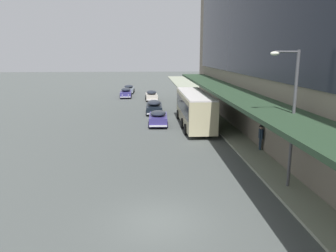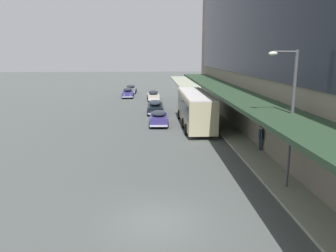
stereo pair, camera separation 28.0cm
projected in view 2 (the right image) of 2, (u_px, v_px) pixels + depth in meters
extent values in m
plane|color=#494E4C|center=(156.00, 222.00, 14.05)|extent=(240.00, 240.00, 0.00)
cube|color=#273F29|center=(310.00, 130.00, 13.52)|extent=(3.20, 72.00, 0.24)
cube|color=tan|center=(195.00, 109.00, 32.20)|extent=(2.47, 11.17, 2.86)
cube|color=black|center=(195.00, 105.00, 32.13)|extent=(2.51, 10.28, 1.26)
cube|color=silver|center=(195.00, 94.00, 31.88)|extent=(2.37, 11.17, 0.12)
cube|color=black|center=(189.00, 90.00, 37.43)|extent=(1.23, 0.06, 0.36)
cylinder|color=black|center=(179.00, 115.00, 36.11)|extent=(0.25, 1.00, 1.00)
cylinder|color=black|center=(201.00, 114.00, 36.24)|extent=(0.25, 1.00, 1.00)
cylinder|color=black|center=(186.00, 129.00, 29.04)|extent=(0.25, 1.00, 1.00)
cylinder|color=black|center=(214.00, 129.00, 29.17)|extent=(0.25, 1.00, 1.00)
cylinder|color=black|center=(183.00, 123.00, 31.60)|extent=(0.25, 1.00, 1.00)
cylinder|color=black|center=(209.00, 123.00, 31.72)|extent=(0.25, 1.00, 1.00)
cube|color=beige|center=(153.00, 96.00, 50.42)|extent=(1.89, 4.15, 0.79)
ellipsoid|color=#1E232D|center=(153.00, 92.00, 50.07)|extent=(1.60, 2.31, 0.62)
cube|color=silver|center=(153.00, 96.00, 52.50)|extent=(1.63, 0.19, 0.14)
cube|color=silver|center=(154.00, 100.00, 48.44)|extent=(1.63, 0.19, 0.14)
sphere|color=silver|center=(150.00, 95.00, 52.37)|extent=(0.18, 0.18, 0.18)
sphere|color=silver|center=(156.00, 94.00, 52.46)|extent=(0.18, 0.18, 0.18)
cylinder|color=black|center=(147.00, 97.00, 51.63)|extent=(0.17, 0.65, 0.64)
cylinder|color=black|center=(158.00, 97.00, 51.79)|extent=(0.17, 0.65, 0.64)
cylinder|color=black|center=(148.00, 100.00, 49.17)|extent=(0.17, 0.65, 0.64)
cylinder|color=black|center=(159.00, 99.00, 49.33)|extent=(0.17, 0.65, 0.64)
cube|color=gray|center=(131.00, 90.00, 59.75)|extent=(1.96, 4.22, 0.75)
ellipsoid|color=#1E232D|center=(131.00, 86.00, 59.82)|extent=(1.68, 2.34, 0.57)
cube|color=silver|center=(130.00, 92.00, 57.72)|extent=(1.74, 0.17, 0.14)
cube|color=silver|center=(132.00, 90.00, 61.88)|extent=(1.74, 0.17, 0.14)
sphere|color=silver|center=(133.00, 91.00, 57.70)|extent=(0.18, 0.18, 0.18)
sphere|color=silver|center=(127.00, 91.00, 57.68)|extent=(0.18, 0.18, 0.18)
cylinder|color=black|center=(135.00, 92.00, 58.57)|extent=(0.16, 0.64, 0.64)
cylinder|color=black|center=(125.00, 92.00, 58.54)|extent=(0.16, 0.64, 0.64)
cylinder|color=black|center=(136.00, 91.00, 61.09)|extent=(0.16, 0.64, 0.64)
cylinder|color=black|center=(127.00, 91.00, 61.05)|extent=(0.16, 0.64, 0.64)
cube|color=navy|center=(128.00, 94.00, 53.98)|extent=(1.85, 4.70, 0.77)
ellipsoid|color=#1E232D|center=(128.00, 90.00, 54.06)|extent=(1.59, 2.60, 0.62)
cube|color=silver|center=(127.00, 97.00, 51.72)|extent=(1.65, 0.16, 0.14)
cube|color=silver|center=(128.00, 93.00, 56.34)|extent=(1.65, 0.16, 0.14)
sphere|color=silver|center=(130.00, 95.00, 51.72)|extent=(0.18, 0.18, 0.18)
sphere|color=silver|center=(124.00, 95.00, 51.65)|extent=(0.18, 0.18, 0.18)
cylinder|color=black|center=(133.00, 96.00, 52.70)|extent=(0.16, 0.64, 0.64)
cylinder|color=black|center=(122.00, 97.00, 52.57)|extent=(0.16, 0.64, 0.64)
cylinder|color=black|center=(133.00, 94.00, 55.51)|extent=(0.16, 0.64, 0.64)
cylinder|color=black|center=(123.00, 94.00, 55.38)|extent=(0.16, 0.64, 0.64)
cube|color=navy|center=(159.00, 119.00, 32.96)|extent=(1.92, 4.12, 0.81)
ellipsoid|color=#1E232D|center=(159.00, 113.00, 32.62)|extent=(1.64, 2.29, 0.51)
cube|color=silver|center=(159.00, 118.00, 35.04)|extent=(1.69, 0.18, 0.14)
cube|color=silver|center=(159.00, 126.00, 30.99)|extent=(1.69, 0.18, 0.14)
sphere|color=silver|center=(155.00, 115.00, 34.94)|extent=(0.18, 0.18, 0.18)
sphere|color=silver|center=(164.00, 115.00, 34.96)|extent=(0.18, 0.18, 0.18)
cylinder|color=black|center=(151.00, 120.00, 34.24)|extent=(0.16, 0.64, 0.64)
cylinder|color=black|center=(167.00, 120.00, 34.27)|extent=(0.16, 0.64, 0.64)
cylinder|color=black|center=(150.00, 125.00, 31.78)|extent=(0.16, 0.64, 0.64)
cylinder|color=black|center=(168.00, 125.00, 31.81)|extent=(0.16, 0.64, 0.64)
cube|color=black|center=(155.00, 108.00, 39.63)|extent=(1.91, 4.79, 0.79)
ellipsoid|color=#1E232D|center=(155.00, 103.00, 39.25)|extent=(1.65, 2.65, 0.65)
cube|color=silver|center=(155.00, 107.00, 42.05)|extent=(1.74, 0.15, 0.14)
cube|color=silver|center=(155.00, 114.00, 37.31)|extent=(1.74, 0.15, 0.14)
sphere|color=silver|center=(152.00, 105.00, 41.94)|extent=(0.18, 0.18, 0.18)
sphere|color=silver|center=(159.00, 105.00, 41.98)|extent=(0.18, 0.18, 0.18)
cylinder|color=black|center=(148.00, 109.00, 41.10)|extent=(0.15, 0.64, 0.64)
cylinder|color=black|center=(163.00, 109.00, 41.16)|extent=(0.15, 0.64, 0.64)
cylinder|color=black|center=(148.00, 113.00, 38.22)|extent=(0.15, 0.64, 0.64)
cylinder|color=black|center=(163.00, 113.00, 38.28)|extent=(0.15, 0.64, 0.64)
cylinder|color=#1C2A3C|center=(260.00, 145.00, 23.90)|extent=(0.16, 0.16, 0.85)
cylinder|color=#1C2A3C|center=(260.00, 144.00, 24.06)|extent=(0.16, 0.16, 0.85)
cube|color=#1C2A3C|center=(261.00, 134.00, 23.81)|extent=(0.27, 0.42, 0.70)
cylinder|color=#1C2A3C|center=(262.00, 134.00, 23.55)|extent=(0.10, 0.10, 0.63)
cylinder|color=#1C2A3C|center=(260.00, 133.00, 24.06)|extent=(0.10, 0.10, 0.63)
sphere|color=tan|center=(261.00, 128.00, 23.71)|extent=(0.22, 0.22, 0.22)
cylinder|color=black|center=(261.00, 127.00, 23.70)|extent=(0.33, 0.33, 0.02)
cylinder|color=black|center=(261.00, 126.00, 23.68)|extent=(0.21, 0.21, 0.12)
cylinder|color=#4C4C51|center=(292.00, 121.00, 16.70)|extent=(0.16, 0.16, 7.11)
cylinder|color=#4C4C51|center=(285.00, 52.00, 15.92)|extent=(1.20, 0.10, 0.10)
ellipsoid|color=silver|center=(273.00, 53.00, 15.90)|extent=(0.44, 0.28, 0.20)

